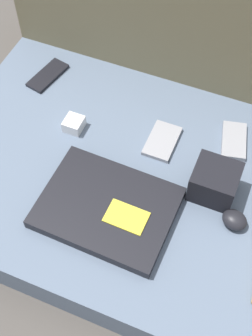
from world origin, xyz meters
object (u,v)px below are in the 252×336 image
object	(u,v)px
phone_silver	(162,141)
phone_black	(234,141)
computer_mouse	(235,220)
charger_brick	(74,124)
phone_small	(48,75)
camera_pouch	(215,182)
laptop	(108,208)

from	to	relation	value
phone_silver	phone_black	bearing A→B (deg)	22.67
computer_mouse	charger_brick	size ratio (longest dim) A/B	1.44
phone_small	phone_black	bearing A→B (deg)	9.34
phone_black	phone_small	xyz separation A→B (m)	(-0.53, 0.03, -0.00)
camera_pouch	phone_small	bearing A→B (deg)	160.86
phone_black	charger_brick	xyz separation A→B (m)	(-0.38, -0.11, 0.01)
phone_small	camera_pouch	bearing A→B (deg)	-7.09
computer_mouse	phone_small	bearing A→B (deg)	176.01
phone_black	phone_small	world-z (taller)	phone_black
phone_silver	phone_black	distance (m)	0.18
phone_silver	phone_black	size ratio (longest dim) A/B	0.92
camera_pouch	laptop	bearing A→B (deg)	-145.38
laptop	phone_silver	distance (m)	0.23
phone_silver	camera_pouch	size ratio (longest dim) A/B	1.10
phone_small	computer_mouse	bearing A→B (deg)	-10.39
phone_small	charger_brick	distance (m)	0.20
phone_silver	charger_brick	xyz separation A→B (m)	(-0.22, -0.04, 0.01)
laptop	phone_black	xyz separation A→B (m)	(0.21, 0.30, -0.01)
laptop	computer_mouse	bearing A→B (deg)	17.45
phone_silver	charger_brick	bearing A→B (deg)	-169.23
laptop	phone_black	size ratio (longest dim) A/B	2.48
laptop	charger_brick	distance (m)	0.26
laptop	charger_brick	size ratio (longest dim) A/B	6.23
laptop	phone_black	bearing A→B (deg)	56.06
camera_pouch	phone_silver	bearing A→B (deg)	150.34
charger_brick	laptop	bearing A→B (deg)	-46.86
computer_mouse	phone_black	xyz separation A→B (m)	(-0.06, 0.22, -0.01)
phone_small	camera_pouch	xyz separation A→B (m)	(0.52, -0.18, 0.04)
computer_mouse	phone_silver	distance (m)	0.27
computer_mouse	charger_brick	bearing A→B (deg)	-175.34
laptop	charger_brick	world-z (taller)	charger_brick
phone_black	camera_pouch	distance (m)	0.16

